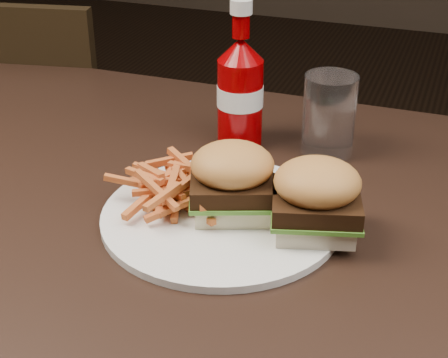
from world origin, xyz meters
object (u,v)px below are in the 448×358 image
(chair_far, at_px, (54,166))
(tumbler, at_px, (329,115))
(plate, at_px, (221,216))
(ketchup_bottle, at_px, (240,104))
(dining_table, at_px, (152,215))

(chair_far, height_order, tumbler, tumbler)
(chair_far, xyz_separation_m, plate, (0.63, -0.56, 0.33))
(plate, xyz_separation_m, ketchup_bottle, (-0.05, 0.21, 0.06))
(dining_table, distance_m, plate, 0.10)
(ketchup_bottle, xyz_separation_m, tumbler, (0.12, 0.01, -0.01))
(tumbler, bearing_deg, chair_far, 154.11)
(ketchup_bottle, bearing_deg, chair_far, 148.46)
(chair_far, height_order, ketchup_bottle, ketchup_bottle)
(chair_far, relative_size, tumbler, 3.49)
(dining_table, relative_size, ketchup_bottle, 9.41)
(dining_table, height_order, chair_far, dining_table)
(plate, relative_size, ketchup_bottle, 2.20)
(ketchup_bottle, bearing_deg, dining_table, -103.68)
(plate, bearing_deg, ketchup_bottle, 103.20)
(chair_far, distance_m, tumbler, 0.87)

